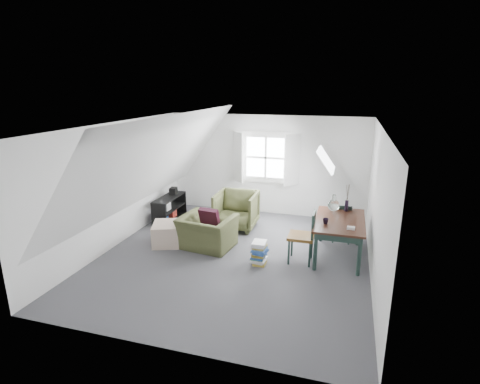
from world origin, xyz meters
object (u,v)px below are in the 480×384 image
(magazine_stack, at_px, (259,253))
(dining_chair_far, at_px, (342,222))
(armchair_near, at_px, (208,247))
(ottoman, at_px, (170,233))
(dining_table, at_px, (340,225))
(dining_chair_near, at_px, (303,236))
(armchair_far, at_px, (236,227))
(media_shelf, at_px, (169,210))

(magazine_stack, bearing_deg, dining_chair_far, 46.16)
(armchair_near, relative_size, ottoman, 1.55)
(armchair_near, relative_size, dining_chair_far, 1.22)
(dining_table, height_order, dining_chair_far, dining_chair_far)
(magazine_stack, bearing_deg, armchair_near, 161.85)
(armchair_near, height_order, dining_chair_near, dining_chair_near)
(armchair_near, bearing_deg, armchair_far, -93.11)
(armchair_near, xyz_separation_m, media_shelf, (-1.49, 1.27, 0.26))
(magazine_stack, bearing_deg, ottoman, 169.77)
(armchair_near, height_order, magazine_stack, magazine_stack)
(dining_chair_near, bearing_deg, armchair_far, -119.62)
(dining_chair_far, height_order, magazine_stack, dining_chair_far)
(ottoman, xyz_separation_m, dining_table, (3.39, 0.35, 0.44))
(armchair_far, relative_size, dining_chair_far, 1.11)
(armchair_far, height_order, magazine_stack, armchair_far)
(dining_chair_far, bearing_deg, magazine_stack, 51.07)
(dining_table, relative_size, media_shelf, 1.34)
(ottoman, relative_size, dining_chair_far, 0.79)
(dining_chair_near, bearing_deg, ottoman, -82.95)
(armchair_near, relative_size, dining_chair_near, 1.03)
(dining_table, xyz_separation_m, magazine_stack, (-1.38, -0.71, -0.44))
(armchair_far, relative_size, ottoman, 1.41)
(dining_chair_near, xyz_separation_m, magazine_stack, (-0.76, -0.31, -0.31))
(armchair_far, height_order, media_shelf, media_shelf)
(armchair_far, bearing_deg, ottoman, -131.26)
(armchair_near, xyz_separation_m, armchair_far, (0.24, 1.24, 0.00))
(armchair_far, relative_size, magazine_stack, 2.21)
(dining_chair_far, xyz_separation_m, magazine_stack, (-1.42, -1.48, -0.23))
(armchair_far, xyz_separation_m, magazine_stack, (0.94, -1.62, 0.21))
(ottoman, bearing_deg, dining_chair_near, -1.17)
(armchair_far, bearing_deg, dining_table, -22.55)
(dining_chair_far, xyz_separation_m, dining_chair_near, (-0.67, -1.17, 0.08))
(armchair_far, relative_size, dining_table, 0.62)
(dining_table, distance_m, dining_chair_near, 0.76)
(armchair_near, xyz_separation_m, magazine_stack, (1.18, -0.39, 0.21))
(armchair_far, xyz_separation_m, media_shelf, (-1.73, 0.03, 0.26))
(armchair_far, distance_m, magazine_stack, 1.89)
(dining_chair_far, bearing_deg, dining_table, 91.96)
(armchair_far, bearing_deg, media_shelf, 177.87)
(armchair_near, bearing_deg, magazine_stack, 169.68)
(armchair_far, distance_m, dining_table, 2.58)
(dining_chair_near, bearing_deg, dining_chair_far, 158.69)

